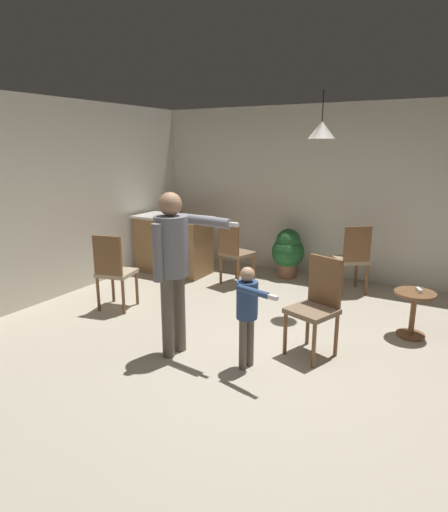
% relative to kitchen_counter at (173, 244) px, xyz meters
% --- Properties ---
extents(ground, '(7.68, 7.68, 0.00)m').
position_rel_kitchen_counter_xyz_m(ground, '(2.45, -2.09, -0.48)').
color(ground, '#B2A893').
extents(wall_back, '(6.40, 0.10, 2.70)m').
position_rel_kitchen_counter_xyz_m(wall_back, '(2.45, 1.11, 0.87)').
color(wall_back, silver).
rests_on(wall_back, ground).
extents(wall_left, '(0.10, 6.40, 2.70)m').
position_rel_kitchen_counter_xyz_m(wall_left, '(-0.75, -2.09, 0.87)').
color(wall_left, silver).
rests_on(wall_left, ground).
extents(kitchen_counter, '(1.26, 0.66, 0.95)m').
position_rel_kitchen_counter_xyz_m(kitchen_counter, '(0.00, 0.00, 0.00)').
color(kitchen_counter, olive).
rests_on(kitchen_counter, ground).
extents(side_table_by_couch, '(0.44, 0.44, 0.52)m').
position_rel_kitchen_counter_xyz_m(side_table_by_couch, '(3.81, -0.77, -0.15)').
color(side_table_by_couch, brown).
rests_on(side_table_by_couch, ground).
extents(person_adult, '(0.84, 0.48, 1.65)m').
position_rel_kitchen_counter_xyz_m(person_adult, '(1.75, -2.40, 0.55)').
color(person_adult, '#60564C').
rests_on(person_adult, ground).
extents(person_child, '(0.49, 0.38, 1.00)m').
position_rel_kitchen_counter_xyz_m(person_child, '(2.52, -2.31, 0.14)').
color(person_child, '#60564C').
rests_on(person_child, ground).
extents(dining_chair_by_counter, '(0.50, 0.50, 1.00)m').
position_rel_kitchen_counter_xyz_m(dining_chair_by_counter, '(0.36, -1.78, 0.07)').
color(dining_chair_by_counter, brown).
rests_on(dining_chair_by_counter, ground).
extents(dining_chair_near_wall, '(0.51, 0.51, 1.00)m').
position_rel_kitchen_counter_xyz_m(dining_chair_near_wall, '(1.20, -0.10, 0.07)').
color(dining_chair_near_wall, brown).
rests_on(dining_chair_near_wall, ground).
extents(dining_chair_centre_back, '(0.59, 0.59, 1.00)m').
position_rel_kitchen_counter_xyz_m(dining_chair_centre_back, '(2.86, 0.38, 0.07)').
color(dining_chair_centre_back, brown).
rests_on(dining_chair_centre_back, ground).
extents(dining_chair_spare, '(0.54, 0.54, 1.00)m').
position_rel_kitchen_counter_xyz_m(dining_chair_spare, '(2.99, -1.70, 0.07)').
color(dining_chair_spare, brown).
rests_on(dining_chair_spare, ground).
extents(potted_plant_corner, '(0.52, 0.52, 0.79)m').
position_rel_kitchen_counter_xyz_m(potted_plant_corner, '(1.77, 0.67, -0.04)').
color(potted_plant_corner, brown).
rests_on(potted_plant_corner, ground).
extents(spare_remote_on_table, '(0.08, 0.13, 0.04)m').
position_rel_kitchen_counter_xyz_m(spare_remote_on_table, '(3.84, -0.74, 0.06)').
color(spare_remote_on_table, white).
rests_on(spare_remote_on_table, side_table_by_couch).
extents(ceiling_light_pendant, '(0.32, 0.32, 0.55)m').
position_rel_kitchen_counter_xyz_m(ceiling_light_pendant, '(2.58, -0.52, 1.77)').
color(ceiling_light_pendant, silver).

